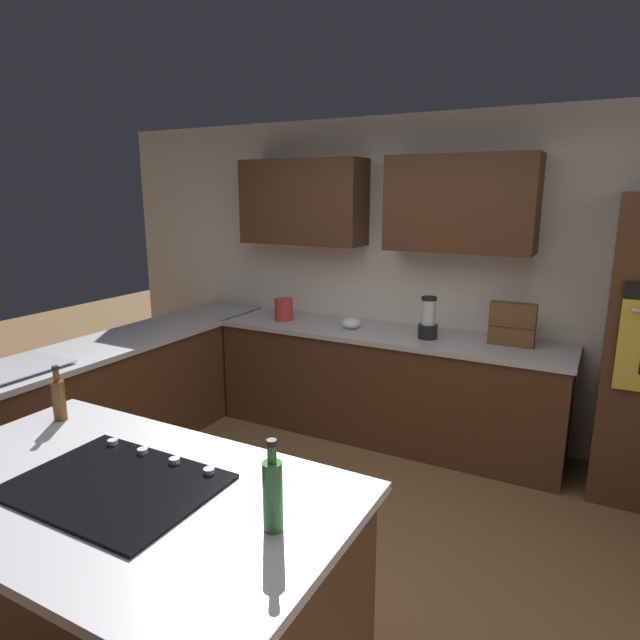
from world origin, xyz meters
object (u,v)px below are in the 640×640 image
(mixing_bowl, at_px, (351,323))
(kettle, at_px, (284,309))
(cooktop, at_px, (116,484))
(blender, at_px, (428,321))
(oil_bottle, at_px, (59,399))
(sink_unit, at_px, (4,370))
(spice_rack, at_px, (512,324))
(second_bottle, at_px, (273,493))

(mixing_bowl, bearing_deg, kettle, 0.00)
(cooktop, distance_m, blender, 2.70)
(mixing_bowl, relative_size, oil_bottle, 0.57)
(kettle, bearing_deg, mixing_bowl, 180.00)
(sink_unit, distance_m, cooktop, 1.79)
(sink_unit, bearing_deg, cooktop, 159.80)
(blender, xyz_separation_m, mixing_bowl, (0.65, 0.00, -0.10))
(sink_unit, height_order, spice_rack, spice_rack)
(mixing_bowl, distance_m, kettle, 0.65)
(spice_rack, bearing_deg, second_bottle, 83.25)
(second_bottle, bearing_deg, cooktop, 4.47)
(sink_unit, relative_size, blender, 2.15)
(cooktop, height_order, spice_rack, spice_rack)
(spice_rack, xyz_separation_m, oil_bottle, (1.74, 2.45, -0.05))
(blender, distance_m, kettle, 1.30)
(oil_bottle, relative_size, second_bottle, 0.86)
(sink_unit, distance_m, mixing_bowl, 2.50)
(spice_rack, bearing_deg, kettle, 2.93)
(sink_unit, distance_m, blender, 2.92)
(blender, distance_m, oil_bottle, 2.61)
(kettle, distance_m, second_bottle, 3.05)
(kettle, bearing_deg, spice_rack, -177.07)
(oil_bottle, xyz_separation_m, second_bottle, (-1.42, 0.26, 0.02))
(mixing_bowl, height_order, spice_rack, spice_rack)
(blender, height_order, spice_rack, blender)
(kettle, bearing_deg, oil_bottle, 93.99)
(cooktop, bearing_deg, second_bottle, -175.53)
(sink_unit, distance_m, second_bottle, 2.43)
(kettle, height_order, oil_bottle, oil_bottle)
(mixing_bowl, bearing_deg, spice_rack, -175.55)
(mixing_bowl, xyz_separation_m, spice_rack, (-1.25, -0.10, 0.11))
(blender, height_order, second_bottle, blender)
(sink_unit, xyz_separation_m, blender, (-2.08, -2.05, 0.12))
(mixing_bowl, distance_m, second_bottle, 2.77)
(spice_rack, bearing_deg, mixing_bowl, 4.45)
(blender, relative_size, spice_rack, 1.01)
(cooktop, xyz_separation_m, blender, (-0.40, -2.66, 0.13))
(sink_unit, height_order, second_bottle, second_bottle)
(kettle, bearing_deg, blender, 180.00)
(sink_unit, distance_m, spice_rack, 3.43)
(mixing_bowl, distance_m, spice_rack, 1.26)
(second_bottle, bearing_deg, kettle, -58.80)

